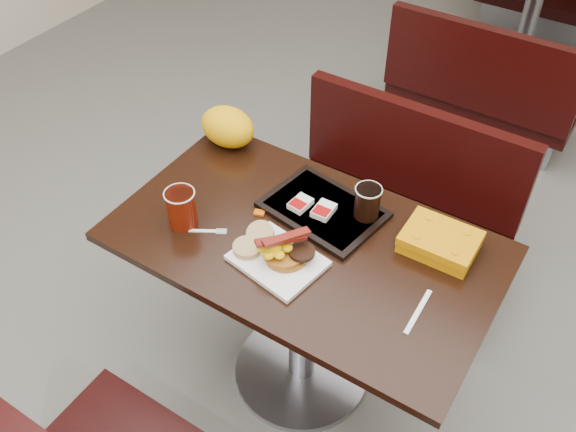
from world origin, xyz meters
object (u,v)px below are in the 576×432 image
Objects in this scene: clamshell at (440,242)px; paper_bag at (228,127)px; bench_far_s at (488,76)px; knife at (418,311)px; tray at (323,210)px; hashbrown_sleeve_left at (300,204)px; coffee_cup_far at (367,202)px; table_near at (303,314)px; platter at (278,260)px; table_far at (529,22)px; fork at (202,231)px; hashbrown_sleeve_right at (324,210)px; bench_near_n at (390,203)px; pancake_stack at (286,254)px; coffee_cup_near at (181,208)px.

paper_bag is (-0.86, 0.08, 0.04)m from clamshell.
knife is at bearing -78.14° from bench_far_s.
tray is (-0.02, -1.76, 0.40)m from bench_far_s.
tray is 0.08m from hashbrown_sleeve_left.
paper_bag is (-0.50, -1.63, 0.46)m from bench_far_s.
knife is 0.53m from hashbrown_sleeve_left.
coffee_cup_far is 0.53× the size of paper_bag.
hashbrown_sleeve_left is (-0.08, 0.11, 0.40)m from table_near.
coffee_cup_far reaches higher than platter.
fork is (-0.29, -2.74, 0.38)m from table_far.
paper_bag reaches higher than hashbrown_sleeve_right.
hashbrown_sleeve_right is at bearing -90.40° from bench_near_n.
platter is 2.01× the size of pancake_stack.
coffee_cup_far is (0.48, 0.33, 0.01)m from coffee_cup_near.
tray is at bearing -117.48° from knife.
fork is at bearing -172.82° from pancake_stack.
clamshell reaches higher than tray.
paper_bag reaches higher than tray.
hashbrown_sleeve_right is at bearing -46.64° from tray.
hashbrown_sleeve_left is (-0.08, -2.49, 0.40)m from table_far.
bench_far_s is at bearing 93.85° from coffee_cup_far.
coffee_cup_far is at bearing -8.09° from paper_bag.
coffee_cup_near reaches higher than knife.
tray is (-0.43, 0.21, 0.01)m from knife.
tray is 4.69× the size of hashbrown_sleeve_right.
coffee_cup_near is at bearing -174.02° from pancake_stack.
hashbrown_sleeve_left is at bearing -172.25° from hashbrown_sleeve_right.
clamshell is (0.37, -2.41, 0.41)m from table_far.
pancake_stack is at bearing -111.89° from coffee_cup_far.
bench_far_s is at bearing 93.38° from hashbrown_sleeve_left.
fork is 0.39m from hashbrown_sleeve_right.
clamshell is at bearing 27.37° from table_near.
tray is (-0.02, 0.25, -0.02)m from pancake_stack.
pancake_stack reaches higher than table_near.
bench_near_n is at bearing 97.26° from tray.
hashbrown_sleeve_left is 0.22m from coffee_cup_far.
bench_near_n is 8.26× the size of fork.
coffee_cup_far reaches higher than pancake_stack.
platter is at bearing -68.59° from hashbrown_sleeve_left.
table_far is at bearing 98.64° from tray.
bench_near_n is 3.87× the size of platter.
tray is at bearing 32.20° from hashbrown_sleeve_left.
table_near is 1.00× the size of table_far.
fork is at bearing 1.26° from coffee_cup_near.
table_far is 2.78m from fork.
fork is at bearing -141.19° from coffee_cup_far.
hashbrown_sleeve_left is (-0.08, -1.79, 0.42)m from bench_far_s.
paper_bag reaches higher than table_near.
coffee_cup_far is at bearing 27.36° from hashbrown_sleeve_left.
coffee_cup_far is at bearing 27.78° from tray.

